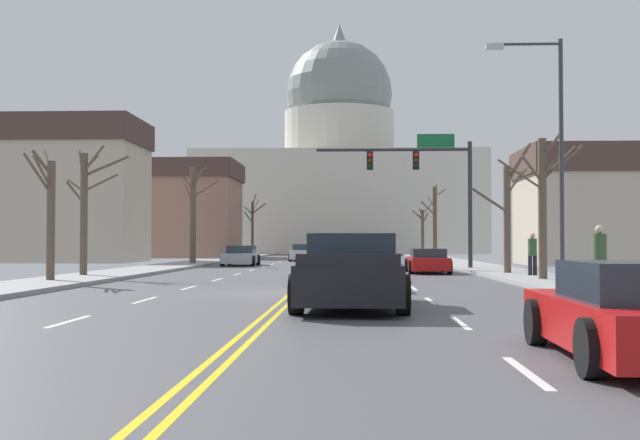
# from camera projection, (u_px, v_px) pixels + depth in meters

# --- Properties ---
(ground) EXTENTS (20.00, 180.00, 0.20)m
(ground) POSITION_uv_depth(u_px,v_px,m) (296.00, 291.00, 22.41)
(ground) COLOR #4D4D53
(signal_gantry) EXTENTS (7.91, 0.41, 6.80)m
(signal_gantry) POSITION_uv_depth(u_px,v_px,m) (426.00, 173.00, 39.77)
(signal_gantry) COLOR #28282D
(signal_gantry) RESTS_ON ground
(street_lamp_right) EXTENTS (2.42, 0.24, 7.71)m
(street_lamp_right) POSITION_uv_depth(u_px,v_px,m) (551.00, 137.00, 24.66)
(street_lamp_right) COLOR #333338
(street_lamp_right) RESTS_ON ground
(capitol_building) EXTENTS (35.78, 23.45, 30.50)m
(capitol_building) POSITION_uv_depth(u_px,v_px,m) (339.00, 178.00, 103.54)
(capitol_building) COLOR beige
(capitol_building) RESTS_ON ground
(sedan_near_00) EXTENTS (1.96, 4.62, 1.13)m
(sedan_near_00) POSITION_uv_depth(u_px,v_px,m) (428.00, 261.00, 36.07)
(sedan_near_00) COLOR #B71414
(sedan_near_00) RESTS_ON ground
(sedan_near_01) EXTENTS (2.04, 4.60, 1.17)m
(sedan_near_01) POSITION_uv_depth(u_px,v_px,m) (361.00, 265.00, 29.46)
(sedan_near_01) COLOR #B71414
(sedan_near_01) RESTS_ON ground
(sedan_near_02) EXTENTS (2.07, 4.74, 1.11)m
(sedan_near_02) POSITION_uv_depth(u_px,v_px,m) (351.00, 272.00, 23.64)
(sedan_near_02) COLOR #B71414
(sedan_near_02) RESTS_ON ground
(pickup_truck_near_03) EXTENTS (2.46, 5.62, 1.62)m
(pickup_truck_near_03) POSITION_uv_depth(u_px,v_px,m) (351.00, 274.00, 17.17)
(pickup_truck_near_03) COLOR black
(pickup_truck_near_03) RESTS_ON ground
(sedan_near_04) EXTENTS (2.10, 4.41, 1.20)m
(sedan_near_04) POSITION_uv_depth(u_px,v_px,m) (637.00, 314.00, 9.41)
(sedan_near_04) COLOR #B71414
(sedan_near_04) RESTS_ON ground
(sedan_oncoming_00) EXTENTS (2.04, 4.22, 1.22)m
(sedan_oncoming_00) POSITION_uv_depth(u_px,v_px,m) (241.00, 256.00, 47.45)
(sedan_oncoming_00) COLOR #9EA3A8
(sedan_oncoming_00) RESTS_ON ground
(sedan_oncoming_01) EXTENTS (2.07, 4.61, 1.27)m
(sedan_oncoming_01) POSITION_uv_depth(u_px,v_px,m) (304.00, 253.00, 58.74)
(sedan_oncoming_01) COLOR silver
(sedan_oncoming_01) RESTS_ON ground
(flank_building_00) EXTENTS (12.94, 9.13, 8.85)m
(flank_building_00) POSITION_uv_depth(u_px,v_px,m) (169.00, 209.00, 72.65)
(flank_building_00) COLOR #8C6656
(flank_building_00) RESTS_ON ground
(flank_building_01) EXTENTS (9.99, 7.65, 10.19)m
(flank_building_01) POSITION_uv_depth(u_px,v_px,m) (72.00, 190.00, 55.91)
(flank_building_01) COLOR #B2A38E
(flank_building_01) RESTS_ON ground
(flank_building_02) EXTENTS (9.83, 7.77, 7.28)m
(flank_building_02) POSITION_uv_depth(u_px,v_px,m) (601.00, 206.00, 48.86)
(flank_building_02) COLOR #B2A38E
(flank_building_02) RESTS_ON ground
(bare_tree_00) EXTENTS (2.07, 2.61, 5.91)m
(bare_tree_00) POSITION_uv_depth(u_px,v_px,m) (435.00, 221.00, 63.76)
(bare_tree_00) COLOR #4C3D2D
(bare_tree_00) RESTS_ON ground
(bare_tree_01) EXTENTS (2.25, 2.16, 6.00)m
(bare_tree_01) POSITION_uv_depth(u_px,v_px,m) (253.00, 224.00, 75.41)
(bare_tree_01) COLOR #4C3D2D
(bare_tree_01) RESTS_ON ground
(bare_tree_02) EXTENTS (2.92, 1.46, 5.19)m
(bare_tree_02) POSITION_uv_depth(u_px,v_px,m) (544.00, 200.00, 27.53)
(bare_tree_02) COLOR brown
(bare_tree_02) RESTS_ON ground
(bare_tree_03) EXTENTS (2.58, 1.89, 5.06)m
(bare_tree_03) POSITION_uv_depth(u_px,v_px,m) (85.00, 207.00, 30.90)
(bare_tree_03) COLOR brown
(bare_tree_03) RESTS_ON ground
(bare_tree_04) EXTENTS (2.46, 2.31, 5.51)m
(bare_tree_04) POSITION_uv_depth(u_px,v_px,m) (508.00, 213.00, 33.16)
(bare_tree_04) COLOR brown
(bare_tree_04) RESTS_ON ground
(bare_tree_05) EXTENTS (2.28, 2.28, 5.92)m
(bare_tree_05) POSITION_uv_depth(u_px,v_px,m) (193.00, 213.00, 47.91)
(bare_tree_05) COLOR brown
(bare_tree_05) RESTS_ON ground
(bare_tree_06) EXTENTS (1.92, 2.19, 4.87)m
(bare_tree_06) POSITION_uv_depth(u_px,v_px,m) (422.00, 230.00, 71.05)
(bare_tree_06) COLOR #4C3D2D
(bare_tree_06) RESTS_ON ground
(bare_tree_07) EXTENTS (0.89, 2.29, 4.55)m
(bare_tree_07) POSITION_uv_depth(u_px,v_px,m) (50.00, 214.00, 26.74)
(bare_tree_07) COLOR brown
(bare_tree_07) RESTS_ON ground
(pedestrian_00) EXTENTS (0.35, 0.34, 1.65)m
(pedestrian_00) POSITION_uv_depth(u_px,v_px,m) (532.00, 252.00, 30.43)
(pedestrian_00) COLOR black
(pedestrian_00) RESTS_ON ground
(pedestrian_01) EXTENTS (0.35, 0.34, 1.73)m
(pedestrian_01) POSITION_uv_depth(u_px,v_px,m) (600.00, 255.00, 20.05)
(pedestrian_01) COLOR #4C4238
(pedestrian_01) RESTS_ON ground
(bicycle_parked) EXTENTS (0.12, 1.77, 0.85)m
(bicycle_parked) POSITION_uv_depth(u_px,v_px,m) (610.00, 281.00, 19.15)
(bicycle_parked) COLOR black
(bicycle_parked) RESTS_ON ground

